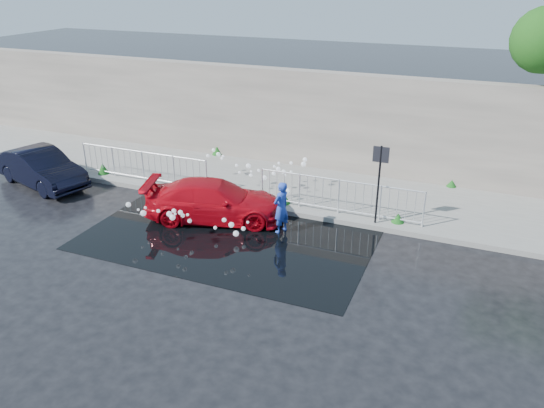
% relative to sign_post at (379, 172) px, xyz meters
% --- Properties ---
extents(ground, '(90.00, 90.00, 0.00)m').
position_rel_sign_post_xyz_m(ground, '(-4.20, -3.10, -1.72)').
color(ground, black).
rests_on(ground, ground).
extents(pavement, '(30.00, 4.00, 0.15)m').
position_rel_sign_post_xyz_m(pavement, '(-4.20, 1.90, -1.65)').
color(pavement, slate).
rests_on(pavement, ground).
extents(curb, '(30.00, 0.25, 0.16)m').
position_rel_sign_post_xyz_m(curb, '(-4.20, -0.10, -1.64)').
color(curb, slate).
rests_on(curb, ground).
extents(retaining_wall, '(30.00, 0.60, 3.50)m').
position_rel_sign_post_xyz_m(retaining_wall, '(-4.20, 4.10, 0.18)').
color(retaining_wall, '#665E56').
rests_on(retaining_wall, pavement).
extents(puddle, '(8.00, 5.00, 0.01)m').
position_rel_sign_post_xyz_m(puddle, '(-3.70, -2.10, -1.72)').
color(puddle, black).
rests_on(puddle, ground).
extents(sign_post, '(0.45, 0.06, 2.50)m').
position_rel_sign_post_xyz_m(sign_post, '(0.00, 0.00, 0.00)').
color(sign_post, black).
rests_on(sign_post, ground).
extents(railing_left, '(5.05, 0.05, 1.10)m').
position_rel_sign_post_xyz_m(railing_left, '(-8.20, 0.25, -0.99)').
color(railing_left, silver).
rests_on(railing_left, pavement).
extents(railing_right, '(5.05, 0.05, 1.10)m').
position_rel_sign_post_xyz_m(railing_right, '(-1.20, 0.25, -0.99)').
color(railing_right, silver).
rests_on(railing_right, pavement).
extents(weeds, '(12.17, 3.93, 0.40)m').
position_rel_sign_post_xyz_m(weeds, '(-4.78, 1.29, -1.40)').
color(weeds, '#124514').
rests_on(weeds, pavement).
extents(water_spray, '(3.71, 5.60, 1.09)m').
position_rel_sign_post_xyz_m(water_spray, '(-4.39, -0.44, -0.96)').
color(water_spray, white).
rests_on(water_spray, ground).
extents(red_car, '(4.46, 2.82, 1.20)m').
position_rel_sign_post_xyz_m(red_car, '(-4.60, -1.26, -1.12)').
color(red_car, '#B00712').
rests_on(red_car, ground).
extents(dark_car, '(4.11, 2.39, 1.28)m').
position_rel_sign_post_xyz_m(dark_car, '(-11.48, -1.10, -1.08)').
color(dark_car, black).
rests_on(dark_car, ground).
extents(person, '(0.54, 0.65, 1.53)m').
position_rel_sign_post_xyz_m(person, '(-2.45, -1.30, -0.96)').
color(person, '#213EA8').
rests_on(person, ground).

